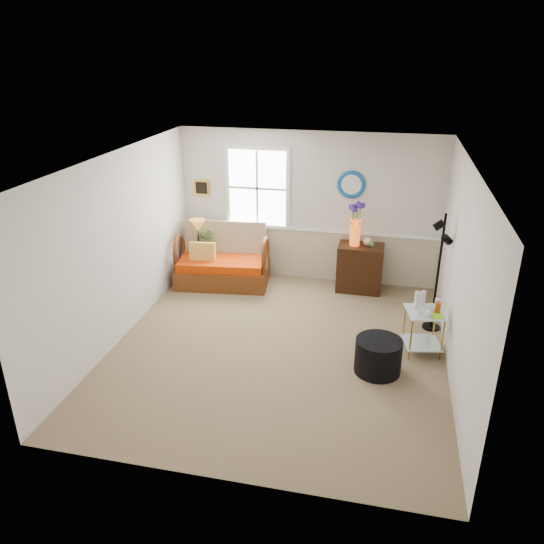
% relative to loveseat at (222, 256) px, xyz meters
% --- Properties ---
extents(floor, '(4.50, 5.00, 0.01)m').
position_rel_loveseat_xyz_m(floor, '(1.40, -1.91, -0.51)').
color(floor, '#7C654B').
rests_on(floor, ground).
extents(ceiling, '(4.50, 5.00, 0.01)m').
position_rel_loveseat_xyz_m(ceiling, '(1.40, -1.91, 2.09)').
color(ceiling, white).
rests_on(ceiling, walls).
extents(walls, '(4.51, 5.01, 2.60)m').
position_rel_loveseat_xyz_m(walls, '(1.40, -1.91, 0.79)').
color(walls, beige).
rests_on(walls, floor).
extents(wainscot, '(4.46, 0.02, 0.90)m').
position_rel_loveseat_xyz_m(wainscot, '(1.40, 0.57, -0.06)').
color(wainscot, '#B5AB8D').
rests_on(wainscot, walls).
extents(chair_rail, '(4.46, 0.04, 0.06)m').
position_rel_loveseat_xyz_m(chair_rail, '(1.40, 0.56, 0.41)').
color(chair_rail, white).
rests_on(chair_rail, walls).
extents(window, '(1.14, 0.06, 1.44)m').
position_rel_loveseat_xyz_m(window, '(0.50, 0.56, 1.09)').
color(window, white).
rests_on(window, walls).
extents(picture, '(0.28, 0.03, 0.28)m').
position_rel_loveseat_xyz_m(picture, '(-0.52, 0.57, 1.04)').
color(picture, '#C78928').
rests_on(picture, walls).
extents(mirror, '(0.47, 0.07, 0.47)m').
position_rel_loveseat_xyz_m(mirror, '(2.10, 0.57, 1.24)').
color(mirror, '#1A73BB').
rests_on(mirror, walls).
extents(loveseat, '(1.66, 1.07, 1.03)m').
position_rel_loveseat_xyz_m(loveseat, '(0.00, 0.00, 0.00)').
color(loveseat, '#59310F').
rests_on(loveseat, floor).
extents(throw_pillow, '(0.46, 0.16, 0.45)m').
position_rel_loveseat_xyz_m(throw_pillow, '(-0.31, -0.15, 0.05)').
color(throw_pillow, '#CA7127').
rests_on(throw_pillow, loveseat).
extents(lamp_stand, '(0.35, 0.35, 0.59)m').
position_rel_loveseat_xyz_m(lamp_stand, '(-0.46, 0.21, -0.22)').
color(lamp_stand, black).
rests_on(lamp_stand, floor).
extents(table_lamp, '(0.31, 0.31, 0.48)m').
position_rel_loveseat_xyz_m(table_lamp, '(-0.49, 0.20, 0.32)').
color(table_lamp, orange).
rests_on(table_lamp, lamp_stand).
extents(potted_plant, '(0.42, 0.44, 0.28)m').
position_rel_loveseat_xyz_m(potted_plant, '(-0.33, 0.19, 0.22)').
color(potted_plant, '#466B2C').
rests_on(potted_plant, lamp_stand).
extents(cabinet, '(0.76, 0.49, 0.80)m').
position_rel_loveseat_xyz_m(cabinet, '(2.35, 0.26, -0.11)').
color(cabinet, black).
rests_on(cabinet, floor).
extents(flower_vase, '(0.26, 0.26, 0.73)m').
position_rel_loveseat_xyz_m(flower_vase, '(2.23, 0.25, 0.66)').
color(flower_vase, '#D45012').
rests_on(flower_vase, cabinet).
extents(side_table, '(0.58, 0.58, 0.62)m').
position_rel_loveseat_xyz_m(side_table, '(3.33, -1.59, -0.20)').
color(side_table, '#A88426').
rests_on(side_table, floor).
extents(tabletop_items, '(0.53, 0.53, 0.25)m').
position_rel_loveseat_xyz_m(tabletop_items, '(3.36, -1.58, 0.23)').
color(tabletop_items, silver).
rests_on(tabletop_items, side_table).
extents(floor_lamp, '(0.31, 0.31, 1.77)m').
position_rel_loveseat_xyz_m(floor_lamp, '(3.50, -0.86, 0.37)').
color(floor_lamp, black).
rests_on(floor_lamp, floor).
extents(ottoman, '(0.79, 0.79, 0.46)m').
position_rel_loveseat_xyz_m(ottoman, '(2.76, -2.20, -0.28)').
color(ottoman, black).
rests_on(ottoman, floor).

